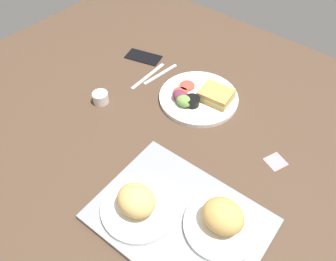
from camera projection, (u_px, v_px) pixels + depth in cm
name	position (u px, v px, depth cm)	size (l,w,h in cm)	color
ground_plane	(178.00, 139.00, 112.72)	(190.00, 150.00, 3.00)	#4C3828
serving_tray	(180.00, 219.00, 90.96)	(45.00, 33.00, 1.60)	gray
bread_plate_near	(222.00, 220.00, 86.28)	(20.07, 20.07, 9.01)	white
bread_plate_far	(138.00, 204.00, 89.63)	(20.88, 20.88, 8.82)	white
plate_with_salad	(200.00, 97.00, 121.67)	(28.62, 28.62, 5.40)	white
espresso_cup	(101.00, 98.00, 121.13)	(5.60, 5.60, 4.00)	silver
fork	(161.00, 74.00, 132.80)	(17.00, 1.40, 0.50)	#B7B7BC
knife	(148.00, 76.00, 132.04)	(19.00, 1.40, 0.50)	#B7B7BC
cell_phone	(143.00, 57.00, 140.07)	(14.40, 7.20, 0.80)	black
sticky_note	(276.00, 162.00, 104.64)	(5.60, 5.60, 0.12)	pink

